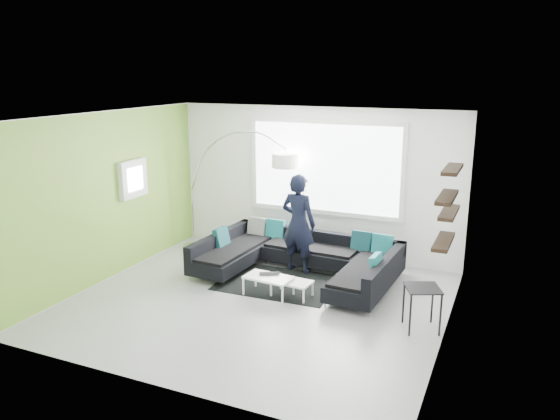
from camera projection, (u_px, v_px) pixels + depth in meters
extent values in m
plane|color=gray|center=(257.00, 302.00, 8.33)|extent=(5.50, 5.50, 0.00)
cube|color=white|center=(315.00, 182.00, 10.19)|extent=(5.50, 0.04, 2.80)
cube|color=white|center=(152.00, 269.00, 5.76)|extent=(5.50, 0.04, 2.80)
cube|color=white|center=(108.00, 197.00, 9.05)|extent=(0.04, 5.00, 2.80)
cube|color=white|center=(451.00, 236.00, 6.91)|extent=(0.04, 5.00, 2.80)
cube|color=silver|center=(255.00, 117.00, 7.63)|extent=(5.50, 5.00, 0.04)
cube|color=#6B9E33|center=(108.00, 197.00, 9.05)|extent=(0.01, 5.00, 2.80)
cube|color=white|center=(325.00, 168.00, 10.01)|extent=(2.96, 0.06, 1.68)
cube|color=silver|center=(133.00, 179.00, 9.50)|extent=(0.12, 0.66, 0.66)
cube|color=black|center=(448.00, 205.00, 7.23)|extent=(0.20, 1.24, 0.95)
cube|color=black|center=(297.00, 268.00, 9.27)|extent=(3.33, 2.17, 0.34)
cube|color=black|center=(297.00, 252.00, 9.19)|extent=(3.33, 2.17, 0.26)
cube|color=#0C4C51|center=(297.00, 249.00, 9.18)|extent=(2.90, 0.32, 0.36)
cube|color=black|center=(278.00, 283.00, 9.06)|extent=(1.95, 1.45, 0.01)
cube|color=white|center=(280.00, 287.00, 8.52)|extent=(0.99, 0.63, 0.31)
cube|color=black|center=(422.00, 308.00, 7.39)|extent=(0.59, 0.59, 0.61)
imported|color=black|center=(298.00, 223.00, 9.41)|extent=(0.74, 0.58, 1.74)
imported|color=black|center=(270.00, 275.00, 8.55)|extent=(0.49, 0.48, 0.03)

